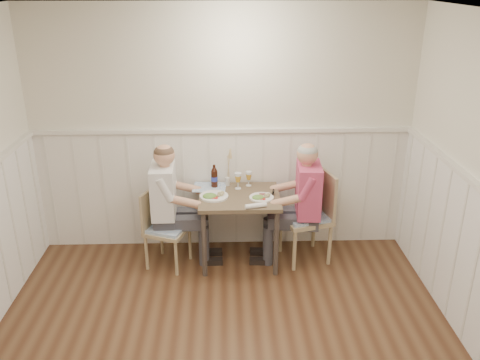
{
  "coord_description": "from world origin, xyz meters",
  "views": [
    {
      "loc": [
        0.02,
        -2.87,
        2.84
      ],
      "look_at": [
        0.17,
        1.64,
        1.0
      ],
      "focal_mm": 38.0,
      "sensor_mm": 36.0,
      "label": 1
    }
  ],
  "objects_px": {
    "man_in_pink": "(303,213)",
    "beer_bottle": "(214,177)",
    "chair_right": "(311,213)",
    "diner_cream": "(169,214)",
    "chair_left": "(163,225)",
    "dining_table": "(239,205)",
    "grass_vase": "(227,168)"
  },
  "relations": [
    {
      "from": "dining_table",
      "to": "beer_bottle",
      "type": "height_order",
      "value": "beer_bottle"
    },
    {
      "from": "chair_right",
      "to": "man_in_pink",
      "type": "distance_m",
      "value": 0.11
    },
    {
      "from": "chair_right",
      "to": "chair_left",
      "type": "distance_m",
      "value": 1.54
    },
    {
      "from": "man_in_pink",
      "to": "beer_bottle",
      "type": "distance_m",
      "value": 0.99
    },
    {
      "from": "man_in_pink",
      "to": "diner_cream",
      "type": "height_order",
      "value": "man_in_pink"
    },
    {
      "from": "chair_right",
      "to": "diner_cream",
      "type": "height_order",
      "value": "diner_cream"
    },
    {
      "from": "dining_table",
      "to": "grass_vase",
      "type": "height_order",
      "value": "grass_vase"
    },
    {
      "from": "dining_table",
      "to": "chair_left",
      "type": "xyz_separation_m",
      "value": [
        -0.79,
        -0.05,
        -0.19
      ]
    },
    {
      "from": "dining_table",
      "to": "chair_left",
      "type": "distance_m",
      "value": 0.81
    },
    {
      "from": "dining_table",
      "to": "man_in_pink",
      "type": "relative_size",
      "value": 0.61
    },
    {
      "from": "diner_cream",
      "to": "grass_vase",
      "type": "distance_m",
      "value": 0.77
    },
    {
      "from": "man_in_pink",
      "to": "beer_bottle",
      "type": "relative_size",
      "value": 5.32
    },
    {
      "from": "chair_left",
      "to": "grass_vase",
      "type": "relative_size",
      "value": 1.91
    },
    {
      "from": "chair_right",
      "to": "man_in_pink",
      "type": "height_order",
      "value": "man_in_pink"
    },
    {
      "from": "chair_left",
      "to": "man_in_pink",
      "type": "relative_size",
      "value": 0.62
    },
    {
      "from": "chair_left",
      "to": "man_in_pink",
      "type": "xyz_separation_m",
      "value": [
        1.44,
        0.03,
        0.11
      ]
    },
    {
      "from": "man_in_pink",
      "to": "grass_vase",
      "type": "relative_size",
      "value": 3.06
    },
    {
      "from": "chair_left",
      "to": "diner_cream",
      "type": "xyz_separation_m",
      "value": [
        0.06,
        0.05,
        0.1
      ]
    },
    {
      "from": "chair_right",
      "to": "grass_vase",
      "type": "height_order",
      "value": "grass_vase"
    },
    {
      "from": "chair_right",
      "to": "beer_bottle",
      "type": "xyz_separation_m",
      "value": [
        -1.01,
        0.19,
        0.33
      ]
    },
    {
      "from": "chair_right",
      "to": "grass_vase",
      "type": "relative_size",
      "value": 2.25
    },
    {
      "from": "chair_left",
      "to": "man_in_pink",
      "type": "distance_m",
      "value": 1.45
    },
    {
      "from": "man_in_pink",
      "to": "diner_cream",
      "type": "relative_size",
      "value": 1.01
    },
    {
      "from": "dining_table",
      "to": "grass_vase",
      "type": "bearing_deg",
      "value": 114.05
    },
    {
      "from": "diner_cream",
      "to": "beer_bottle",
      "type": "xyz_separation_m",
      "value": [
        0.47,
        0.22,
        0.31
      ]
    },
    {
      "from": "grass_vase",
      "to": "diner_cream",
      "type": "bearing_deg",
      "value": -156.86
    },
    {
      "from": "chair_right",
      "to": "man_in_pink",
      "type": "bearing_deg",
      "value": -149.73
    },
    {
      "from": "man_in_pink",
      "to": "beer_bottle",
      "type": "height_order",
      "value": "man_in_pink"
    },
    {
      "from": "dining_table",
      "to": "diner_cream",
      "type": "distance_m",
      "value": 0.73
    },
    {
      "from": "chair_right",
      "to": "beer_bottle",
      "type": "bearing_deg",
      "value": 169.35
    },
    {
      "from": "man_in_pink",
      "to": "diner_cream",
      "type": "distance_m",
      "value": 1.38
    },
    {
      "from": "beer_bottle",
      "to": "chair_right",
      "type": "bearing_deg",
      "value": -10.65
    }
  ]
}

